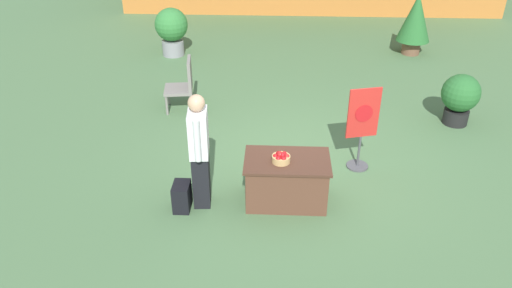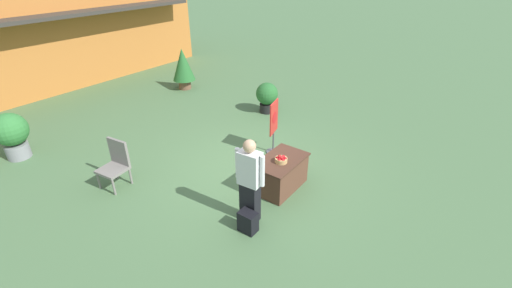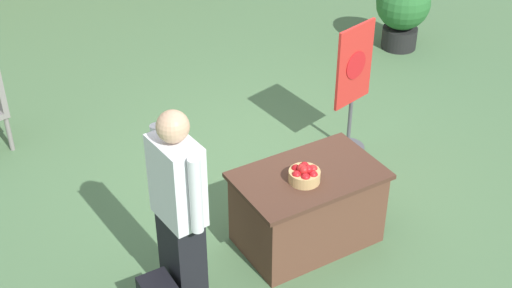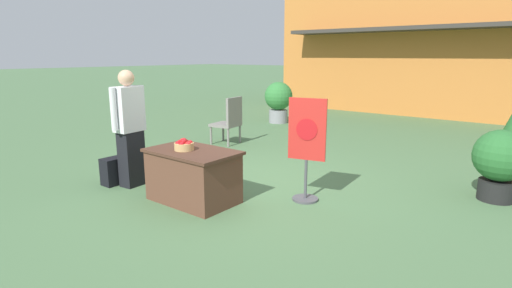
{
  "view_description": "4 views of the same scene",
  "coord_description": "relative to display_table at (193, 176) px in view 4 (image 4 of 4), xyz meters",
  "views": [
    {
      "loc": [
        -0.41,
        -7.08,
        4.54
      ],
      "look_at": [
        -0.7,
        -0.85,
        0.86
      ],
      "focal_mm": 35.0,
      "sensor_mm": 36.0,
      "label": 1
    },
    {
      "loc": [
        -5.58,
        -4.28,
        4.54
      ],
      "look_at": [
        -0.37,
        -0.45,
        0.96
      ],
      "focal_mm": 24.0,
      "sensor_mm": 36.0,
      "label": 2
    },
    {
      "loc": [
        -3.09,
        -4.96,
        4.22
      ],
      "look_at": [
        -0.56,
        -0.68,
        0.93
      ],
      "focal_mm": 50.0,
      "sensor_mm": 36.0,
      "label": 3
    },
    {
      "loc": [
        3.66,
        -4.59,
        1.97
      ],
      "look_at": [
        0.21,
        -0.22,
        0.73
      ],
      "focal_mm": 28.0,
      "sensor_mm": 36.0,
      "label": 4
    }
  ],
  "objects": [
    {
      "name": "patio_chair",
      "position": [
        -2.02,
        2.99,
        0.2
      ],
      "size": [
        0.62,
        0.62,
        1.06
      ],
      "rotation": [
        0.0,
        0.0,
        3.27
      ],
      "color": "gray",
      "rests_on": "ground_plane"
    },
    {
      "name": "ground_plane",
      "position": [
        0.25,
        1.03,
        -0.36
      ],
      "size": [
        120.0,
        120.0,
        0.0
      ],
      "primitive_type": "plane",
      "color": "#4C7047"
    },
    {
      "name": "person_visitor",
      "position": [
        -1.24,
        -0.11,
        0.54
      ],
      "size": [
        0.3,
        0.61,
        1.76
      ],
      "rotation": [
        0.0,
        0.0,
        0.09
      ],
      "color": "black",
      "rests_on": "ground_plane"
    },
    {
      "name": "apple_basket",
      "position": [
        -0.09,
        -0.06,
        0.43
      ],
      "size": [
        0.26,
        0.26,
        0.16
      ],
      "color": "tan",
      "rests_on": "display_table"
    },
    {
      "name": "potted_plant_far_right",
      "position": [
        3.26,
        2.62,
        0.2
      ],
      "size": [
        0.71,
        0.71,
        0.99
      ],
      "color": "black",
      "rests_on": "ground_plane"
    },
    {
      "name": "potted_plant_far_left",
      "position": [
        -2.86,
        6.07,
        0.33
      ],
      "size": [
        0.82,
        0.82,
        1.2
      ],
      "color": "gray",
      "rests_on": "ground_plane"
    },
    {
      "name": "backpack",
      "position": [
        -1.52,
        -0.27,
        -0.15
      ],
      "size": [
        0.24,
        0.34,
        0.42
      ],
      "color": "black",
      "rests_on": "ground_plane"
    },
    {
      "name": "storefront_building",
      "position": [
        0.82,
        11.98,
        1.87
      ],
      "size": [
        11.99,
        5.46,
        4.45
      ],
      "color": "#C67533",
      "rests_on": "ground_plane"
    },
    {
      "name": "poster_board",
      "position": [
        1.19,
        0.98,
        0.39
      ],
      "size": [
        0.51,
        0.36,
        1.42
      ],
      "rotation": [
        0.0,
        0.0,
        -1.32
      ],
      "color": "#4C4C51",
      "rests_on": "ground_plane"
    },
    {
      "name": "display_table",
      "position": [
        0.0,
        0.0,
        0.0
      ],
      "size": [
        1.24,
        0.77,
        0.72
      ],
      "color": "brown",
      "rests_on": "ground_plane"
    }
  ]
}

